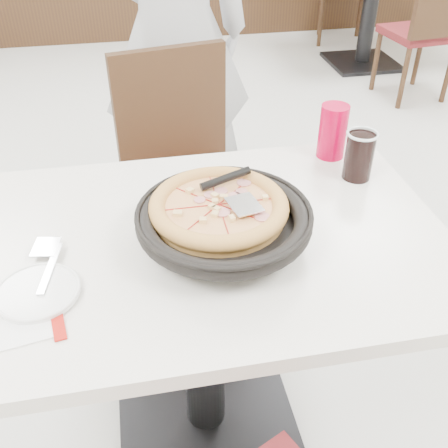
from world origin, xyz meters
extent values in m
plane|color=#ACACA7|center=(0.00, 0.00, 0.00)|extent=(7.00, 7.00, 0.00)
cylinder|color=black|center=(-0.06, -0.58, 0.77)|extent=(0.14, 0.14, 0.04)
cylinder|color=black|center=(-0.05, -0.65, 0.79)|extent=(0.38, 0.38, 0.01)
cylinder|color=#C18B45|center=(-0.05, -0.61, 0.81)|extent=(0.32, 0.32, 0.02)
cube|color=silver|center=(0.00, -0.64, 0.84)|extent=(0.08, 0.10, 0.00)
cube|color=white|center=(-0.50, -0.81, 0.75)|extent=(0.20, 0.20, 0.00)
cylinder|color=white|center=(-0.46, -0.76, 0.76)|extent=(0.18, 0.18, 0.01)
cube|color=silver|center=(-0.44, -0.69, 0.77)|extent=(0.04, 0.17, 0.00)
cylinder|color=black|center=(0.38, -0.43, 0.81)|extent=(0.08, 0.08, 0.13)
cylinder|color=#B20029|center=(0.35, -0.30, 0.83)|extent=(0.09, 0.09, 0.16)
imported|color=#A0A1A4|center=(-0.02, 0.56, 0.89)|extent=(0.67, 0.45, 1.78)
camera|label=1|loc=(-0.23, -1.61, 1.52)|focal=42.00mm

